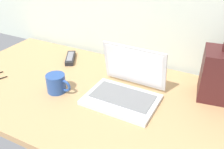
% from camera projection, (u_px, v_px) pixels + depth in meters
% --- Properties ---
extents(desk, '(1.60, 0.76, 0.03)m').
position_uv_depth(desk, '(103.00, 98.00, 1.12)').
color(desk, tan).
rests_on(desk, ground).
extents(laptop, '(0.31, 0.27, 0.22)m').
position_uv_depth(laptop, '(126.00, 88.00, 1.08)').
color(laptop, silver).
rests_on(laptop, desk).
extents(coffee_mug, '(0.12, 0.09, 0.09)m').
position_uv_depth(coffee_mug, '(57.00, 83.00, 1.11)').
color(coffee_mug, '#26478C').
rests_on(coffee_mug, desk).
extents(remote_control_near, '(0.12, 0.16, 0.02)m').
position_uv_depth(remote_control_near, '(70.00, 58.00, 1.41)').
color(remote_control_near, black).
rests_on(remote_control_near, desk).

